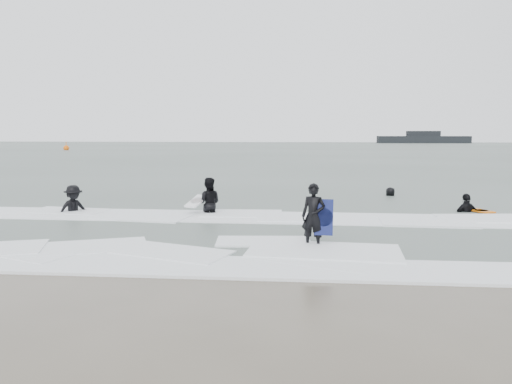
# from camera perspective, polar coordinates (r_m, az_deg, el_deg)

# --- Properties ---
(ground) EXTENTS (320.00, 320.00, 0.00)m
(ground) POSITION_cam_1_polar(r_m,az_deg,el_deg) (12.07, -2.60, -7.98)
(ground) COLOR brown
(ground) RESTS_ON ground
(sea) EXTENTS (320.00, 320.00, 0.00)m
(sea) POSITION_cam_1_polar(r_m,az_deg,el_deg) (91.60, 5.12, 4.83)
(sea) COLOR #47544C
(sea) RESTS_ON ground
(surfer_centre) EXTENTS (0.73, 0.58, 1.76)m
(surfer_centre) POSITION_cam_1_polar(r_m,az_deg,el_deg) (13.56, 6.52, -6.36)
(surfer_centre) COLOR black
(surfer_centre) RESTS_ON ground
(surfer_wading) EXTENTS (1.01, 0.82, 1.97)m
(surfer_wading) POSITION_cam_1_polar(r_m,az_deg,el_deg) (18.94, -5.44, -2.60)
(surfer_wading) COLOR black
(surfer_wading) RESTS_ON ground
(surfer_breaker) EXTENTS (1.38, 1.42, 1.95)m
(surfer_breaker) POSITION_cam_1_polar(r_m,az_deg,el_deg) (20.38, -20.09, -2.32)
(surfer_breaker) COLOR black
(surfer_breaker) RESTS_ON ground
(surfer_right_near) EXTENTS (1.21, 0.85, 1.91)m
(surfer_right_near) POSITION_cam_1_polar(r_m,az_deg,el_deg) (20.93, 22.91, -2.22)
(surfer_right_near) COLOR black
(surfer_right_near) RESTS_ON ground
(surfer_right_far) EXTENTS (0.93, 0.77, 1.62)m
(surfer_right_far) POSITION_cam_1_polar(r_m,az_deg,el_deg) (25.01, 15.09, -0.54)
(surfer_right_far) COLOR black
(surfer_right_far) RESTS_ON ground
(surf_foam) EXTENTS (30.03, 9.06, 0.09)m
(surf_foam) POSITION_cam_1_polar(r_m,az_deg,el_deg) (15.63, -0.52, -4.42)
(surf_foam) COLOR white
(surf_foam) RESTS_ON ground
(bodyboards) EXTENTS (11.56, 7.14, 1.25)m
(bodyboards) POSITION_cam_1_polar(r_m,az_deg,el_deg) (17.22, 9.19, -1.92)
(bodyboards) COLOR #0F1647
(bodyboards) RESTS_ON ground
(buoy) EXTENTS (1.00, 1.00, 1.65)m
(buoy) POSITION_cam_1_polar(r_m,az_deg,el_deg) (96.59, -20.86, 4.72)
(buoy) COLOR #F15F0A
(buoy) RESTS_ON ground
(vessel_horizon) EXTENTS (27.38, 4.89, 3.72)m
(vessel_horizon) POSITION_cam_1_polar(r_m,az_deg,el_deg) (162.24, 18.55, 5.79)
(vessel_horizon) COLOR black
(vessel_horizon) RESTS_ON ground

